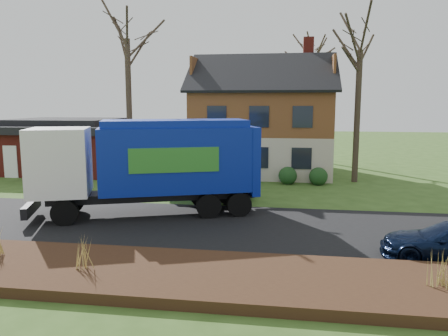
# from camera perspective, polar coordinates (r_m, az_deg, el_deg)

# --- Properties ---
(ground) EXTENTS (120.00, 120.00, 0.00)m
(ground) POSITION_cam_1_polar(r_m,az_deg,el_deg) (17.51, -4.55, -7.55)
(ground) COLOR #2F4C19
(ground) RESTS_ON ground
(road) EXTENTS (80.00, 7.00, 0.02)m
(road) POSITION_cam_1_polar(r_m,az_deg,el_deg) (17.51, -4.55, -7.51)
(road) COLOR black
(road) RESTS_ON ground
(mulch_verge) EXTENTS (80.00, 3.50, 0.30)m
(mulch_verge) POSITION_cam_1_polar(r_m,az_deg,el_deg) (12.64, -10.16, -13.41)
(mulch_verge) COLOR black
(mulch_verge) RESTS_ON ground
(main_house) EXTENTS (12.95, 8.95, 9.26)m
(main_house) POSITION_cam_1_polar(r_m,az_deg,el_deg) (30.39, 4.13, 6.98)
(main_house) COLOR #C2B39C
(main_house) RESTS_ON ground
(ranch_house) EXTENTS (9.80, 8.20, 3.70)m
(ranch_house) POSITION_cam_1_polar(r_m,az_deg,el_deg) (33.53, -19.73, 2.86)
(ranch_house) COLOR maroon
(ranch_house) RESTS_ON ground
(garbage_truck) EXTENTS (9.90, 5.67, 4.11)m
(garbage_truck) POSITION_cam_1_polar(r_m,az_deg,el_deg) (18.99, -9.40, 0.94)
(garbage_truck) COLOR black
(garbage_truck) RESTS_ON ground
(silver_sedan) EXTENTS (4.57, 1.93, 1.47)m
(silver_sedan) POSITION_cam_1_polar(r_m,az_deg,el_deg) (22.31, -1.84, -2.08)
(silver_sedan) COLOR #93969A
(silver_sedan) RESTS_ON ground
(tree_front_west) EXTENTS (4.11, 4.11, 12.21)m
(tree_front_west) POSITION_cam_1_polar(r_m,az_deg,el_deg) (29.12, -12.65, 18.67)
(tree_front_west) COLOR #3F3125
(tree_front_west) RESTS_ON ground
(tree_front_east) EXTENTS (4.08, 4.08, 11.33)m
(tree_front_east) POSITION_cam_1_polar(r_m,az_deg,el_deg) (28.08, 17.49, 17.12)
(tree_front_east) COLOR #3C2F24
(tree_front_east) RESTS_ON ground
(tree_back) EXTENTS (3.70, 3.70, 11.70)m
(tree_back) POSITION_cam_1_polar(r_m,az_deg,el_deg) (37.75, 11.60, 15.85)
(tree_back) COLOR #423227
(tree_back) RESTS_ON ground
(grass_clump_mid) EXTENTS (0.35, 0.29, 0.97)m
(grass_clump_mid) POSITION_cam_1_polar(r_m,az_deg,el_deg) (12.77, -17.90, -10.42)
(grass_clump_mid) COLOR tan
(grass_clump_mid) RESTS_ON mulch_verge
(grass_clump_east) EXTENTS (0.37, 0.30, 0.92)m
(grass_clump_east) POSITION_cam_1_polar(r_m,az_deg,el_deg) (12.36, 26.20, -11.67)
(grass_clump_east) COLOR #A8964A
(grass_clump_east) RESTS_ON mulch_verge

